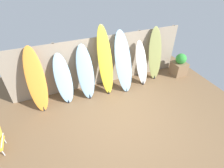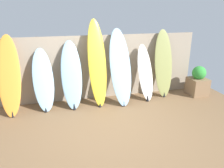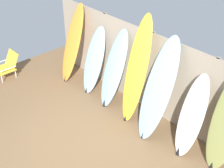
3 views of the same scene
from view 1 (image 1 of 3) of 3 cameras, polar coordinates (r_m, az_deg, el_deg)
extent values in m
plane|color=brown|center=(5.22, 3.97, -11.63)|extent=(7.68, 7.68, 0.00)
cube|color=gray|center=(6.11, -3.70, 7.30)|extent=(6.08, 0.04, 1.80)
cylinder|color=gray|center=(6.06, -30.54, 1.52)|extent=(0.10, 0.10, 1.80)
cylinder|color=gray|center=(5.93, -17.14, 4.64)|extent=(0.10, 0.10, 1.80)
cylinder|color=gray|center=(6.15, -3.82, 7.47)|extent=(0.10, 0.10, 1.80)
cylinder|color=gray|center=(6.67, 8.13, 9.65)|extent=(0.10, 0.10, 1.80)
cylinder|color=gray|center=(7.44, 18.08, 11.14)|extent=(0.10, 0.10, 1.80)
ellipsoid|color=orange|center=(5.52, -23.56, 1.15)|extent=(0.55, 0.72, 1.91)
cone|color=black|center=(5.80, -21.38, -7.43)|extent=(0.08, 0.08, 0.15)
ellipsoid|color=#8CB7D6|center=(5.64, -15.59, 1.64)|extent=(0.57, 0.67, 1.55)
cone|color=black|center=(5.85, -14.07, -5.41)|extent=(0.08, 0.08, 0.12)
ellipsoid|color=#8CB7D6|center=(5.65, -8.67, 3.80)|extent=(0.54, 0.70, 1.72)
cone|color=black|center=(5.87, -7.26, -3.91)|extent=(0.08, 0.08, 0.18)
ellipsoid|color=yellow|center=(5.66, -2.21, 7.39)|extent=(0.51, 0.68, 2.25)
cone|color=black|center=(6.04, -1.07, -2.60)|extent=(0.08, 0.08, 0.12)
ellipsoid|color=#8CB7D6|center=(5.89, 3.72, 7.17)|extent=(0.59, 0.83, 2.00)
cone|color=black|center=(6.14, 4.75, -1.82)|extent=(0.08, 0.08, 0.14)
ellipsoid|color=white|center=(6.37, 9.60, 6.78)|extent=(0.51, 0.66, 1.54)
cone|color=black|center=(6.54, 10.12, 0.59)|extent=(0.08, 0.08, 0.17)
ellipsoid|color=olive|center=(6.66, 13.88, 9.49)|extent=(0.55, 0.45, 1.93)
cone|color=black|center=(6.96, 13.69, 2.29)|extent=(0.08, 0.08, 0.14)
cylinder|color=silver|center=(5.13, -31.97, -18.53)|extent=(0.02, 0.02, 0.22)
cylinder|color=silver|center=(5.37, -31.65, -15.39)|extent=(0.02, 0.02, 0.22)
cylinder|color=silver|center=(5.08, -32.25, -15.25)|extent=(0.02, 0.44, 0.02)
cube|color=#846647|center=(7.44, 20.90, 4.79)|extent=(0.51, 0.53, 0.51)
sphere|color=green|center=(7.24, 21.62, 7.65)|extent=(0.40, 0.40, 0.40)
camera|label=2|loc=(1.71, 63.53, -56.84)|focal=35.00mm
camera|label=3|loc=(5.32, 67.74, 20.38)|focal=50.00mm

